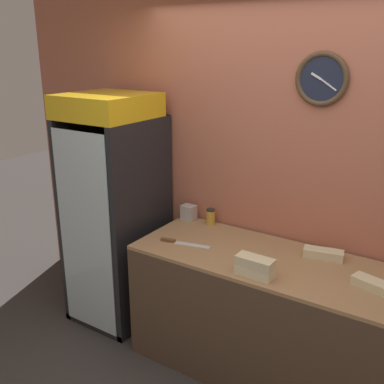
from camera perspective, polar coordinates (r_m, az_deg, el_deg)
The scene contains 10 objects.
wall_back at distance 3.22m, azimuth 13.61°, elevation 2.07°, with size 5.20×0.09×2.70m.
prep_counter at distance 3.24m, azimuth 9.77°, elevation -15.39°, with size 1.89×0.72×0.88m.
beverage_cooler at distance 3.71m, azimuth -9.28°, elevation -1.03°, with size 0.63×0.71×1.87m.
sandwich_stack_bottom at distance 2.80m, azimuth 7.95°, elevation -9.94°, with size 0.23×0.11×0.06m.
sandwich_stack_middle at distance 2.77m, azimuth 8.01°, elevation -8.81°, with size 0.24×0.11×0.06m.
sandwich_flat_left at distance 3.11m, azimuth 16.34°, elevation -7.53°, with size 0.27×0.15×0.06m.
sandwich_flat_right at distance 2.83m, azimuth 22.04°, elevation -10.87°, with size 0.26×0.16×0.06m.
chefs_knife at distance 3.21m, azimuth -1.76°, elevation -6.39°, with size 0.37×0.12×0.02m.
condiment_jar at distance 3.51m, azimuth 2.37°, elevation -3.16°, with size 0.07×0.07×0.13m.
napkin_dispenser at distance 3.61m, azimuth -0.41°, elevation -2.62°, with size 0.11×0.09×0.12m.
Camera 1 is at (1.01, -1.61, 2.22)m, focal length 42.00 mm.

